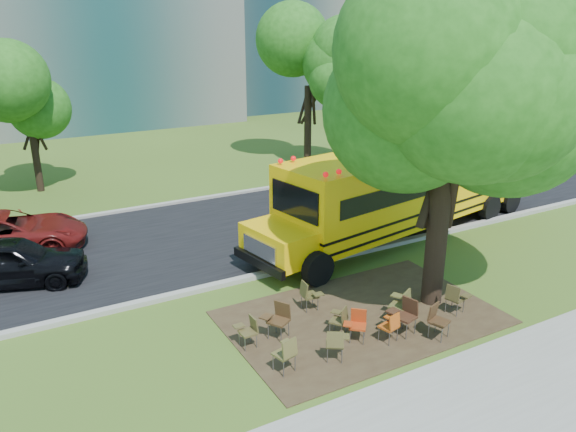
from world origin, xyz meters
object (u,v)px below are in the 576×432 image
school_bus (414,183)px  chair_10 (308,293)px  chair_1 (336,342)px  chair_11 (402,303)px  main_tree (448,117)px  chair_3 (357,322)px  black_car (10,261)px  chair_7 (456,296)px  chair_6 (406,312)px  chair_8 (249,329)px  bg_car_red (5,233)px  chair_4 (391,324)px  chair_5 (437,318)px  chair_0 (287,351)px  chair_2 (340,318)px  chair_9 (279,317)px

school_bus → chair_10: school_bus is taller
chair_1 → chair_11: chair_11 is taller
main_tree → chair_3: size_ratio=10.66×
school_bus → black_car: 13.56m
chair_7 → chair_3: bearing=-108.8°
chair_6 → chair_8: (-3.64, 1.35, -0.10)m
chair_7 → bg_car_red: (-10.09, 10.29, 0.19)m
chair_4 → chair_8: size_ratio=1.02×
chair_3 → chair_10: bearing=-41.1°
chair_11 → main_tree: bearing=-10.2°
chair_5 → bg_car_red: bg_car_red is taller
chair_0 → chair_5: chair_5 is taller
chair_7 → chair_8: 5.57m
chair_2 → chair_3: (0.22, -0.40, 0.02)m
chair_2 → chair_8: size_ratio=0.99×
main_tree → chair_5: size_ratio=9.81×
chair_7 → chair_2: bearing=-115.5°
chair_4 → chair_1: bearing=167.3°
chair_11 → black_car: size_ratio=0.23×
chair_9 → bg_car_red: (-5.46, 9.04, 0.14)m
main_tree → chair_0: main_tree is taller
chair_6 → chair_10: chair_6 is taller
bg_car_red → chair_3: bearing=-133.9°
chair_4 → chair_7: bearing=-7.6°
school_bus → chair_8: bearing=-163.6°
chair_10 → chair_0: bearing=-34.6°
chair_4 → chair_9: chair_9 is taller
school_bus → chair_11: bearing=-142.5°
chair_0 → chair_8: size_ratio=1.12×
chair_6 → chair_11: (0.25, 0.44, 0.00)m
chair_0 → chair_1: bearing=-22.4°
chair_0 → chair_10: (1.86, 2.16, -0.02)m
main_tree → chair_7: (0.06, -0.82, -4.62)m
school_bus → chair_3: 8.32m
chair_2 → chair_3: bearing=-97.0°
chair_3 → chair_9: bearing=7.2°
chair_5 → bg_car_red: size_ratio=0.17×
school_bus → chair_6: school_bus is taller
school_bus → chair_1: 9.34m
chair_1 → chair_4: (1.60, 0.03, -0.02)m
chair_1 → chair_3: chair_1 is taller
chair_5 → chair_11: bearing=-93.0°
chair_2 → chair_10: 1.44m
chair_6 → chair_9: (-2.83, 1.37, -0.01)m
main_tree → chair_7: main_tree is taller
chair_0 → chair_4: size_ratio=1.09×
chair_4 → chair_6: size_ratio=0.84×
school_bus → chair_2: school_bus is taller
school_bus → chair_1: school_bus is taller
chair_8 → bg_car_red: size_ratio=0.15×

